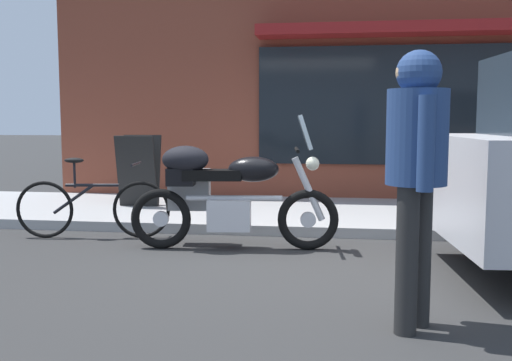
{
  "coord_description": "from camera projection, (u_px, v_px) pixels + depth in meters",
  "views": [
    {
      "loc": [
        0.58,
        -5.55,
        1.35
      ],
      "look_at": [
        -0.29,
        0.57,
        0.7
      ],
      "focal_mm": 41.33,
      "sensor_mm": 36.0,
      "label": 1
    }
  ],
  "objects": [
    {
      "name": "ground_plane",
      "position": [
        278.0,
        259.0,
        5.69
      ],
      "size": [
        80.0,
        80.0,
        0.0
      ],
      "primitive_type": "plane",
      "color": "#2F2F2F"
    },
    {
      "name": "touring_motorcycle",
      "position": [
        222.0,
        191.0,
        6.1
      ],
      "size": [
        2.15,
        0.62,
        1.39
      ],
      "color": "black",
      "rests_on": "ground_plane"
    },
    {
      "name": "parked_bicycle",
      "position": [
        92.0,
        207.0,
        6.65
      ],
      "size": [
        1.73,
        0.48,
        0.91
      ],
      "color": "black",
      "rests_on": "ground_plane"
    },
    {
      "name": "pedestrian_walking",
      "position": [
        416.0,
        155.0,
        3.67
      ],
      "size": [
        0.42,
        0.56,
        1.77
      ],
      "color": "#262626",
      "rests_on": "ground_plane"
    },
    {
      "name": "sandwich_board_sign",
      "position": [
        139.0,
        171.0,
        8.29
      ],
      "size": [
        0.55,
        0.42,
        0.99
      ],
      "color": "black",
      "rests_on": "sidewalk_curb"
    }
  ]
}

